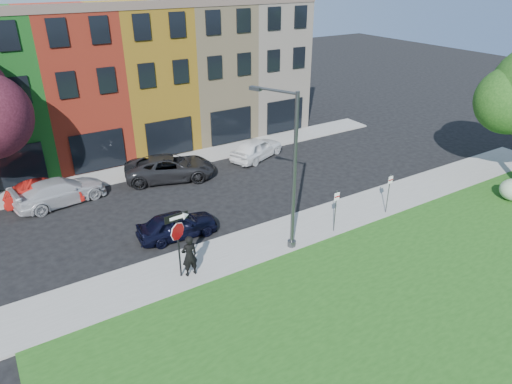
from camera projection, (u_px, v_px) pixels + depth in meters
ground at (309, 270)px, 20.73m from camera, size 120.00×120.00×0.00m
sidewalk_near at (304, 228)px, 23.93m from camera, size 40.00×3.00×0.12m
sidewalk_far at (136, 171)px, 30.67m from camera, size 40.00×2.40×0.12m
rowhouse_block at (107, 79)px, 33.43m from camera, size 30.00×10.12×10.00m
stop_sign at (178, 233)px, 19.14m from camera, size 1.05×0.12×3.14m
man at (189, 256)px, 19.79m from camera, size 0.74×0.50×1.98m
sedan_near at (177, 225)px, 23.01m from camera, size 2.18×4.25×1.37m
parked_car_red at (45, 193)px, 26.21m from camera, size 3.37×4.88×1.39m
parked_car_silver at (60, 191)px, 26.30m from camera, size 3.72×5.80×1.49m
parked_car_dark at (170, 168)px, 29.29m from camera, size 6.04×7.27×1.58m
parked_car_white at (257, 148)px, 32.48m from camera, size 4.85×5.69×1.52m
street_lamp at (290, 173)px, 20.70m from camera, size 1.31×2.41×7.60m
parking_sign_a at (336, 206)px, 22.92m from camera, size 0.32×0.08×2.32m
parking_sign_b at (389, 189)px, 24.72m from camera, size 0.32×0.08×2.31m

